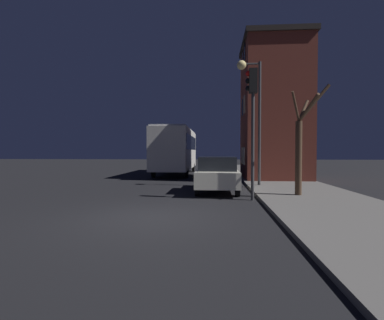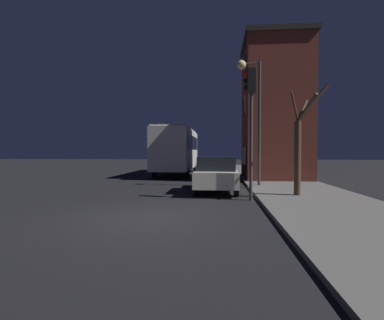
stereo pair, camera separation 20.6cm
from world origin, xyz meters
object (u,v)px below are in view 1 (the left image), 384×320
(traffic_light, at_px, (252,107))
(car_mid_lane, at_px, (215,166))
(streetlamp, at_px, (251,96))
(bare_tree, at_px, (301,144))
(bus, at_px, (176,148))
(car_near_lane, at_px, (217,174))

(traffic_light, distance_m, car_mid_lane, 10.22)
(streetlamp, distance_m, bare_tree, 4.45)
(traffic_light, xyz_separation_m, bus, (-4.47, 12.46, -1.32))
(bus, xyz_separation_m, car_near_lane, (3.20, -10.21, -1.30))
(car_mid_lane, bearing_deg, bare_tree, -70.28)
(traffic_light, bearing_deg, bare_tree, 18.22)
(streetlamp, xyz_separation_m, bus, (-4.91, 8.44, -2.44))
(streetlamp, bearing_deg, bus, 120.17)
(car_mid_lane, bearing_deg, bus, 139.40)
(bus, bearing_deg, car_mid_lane, -40.60)
(streetlamp, distance_m, car_near_lane, 4.48)
(streetlamp, relative_size, traffic_light, 1.28)
(bus, bearing_deg, streetlamp, -59.83)
(bus, bearing_deg, traffic_light, -70.28)
(traffic_light, relative_size, bare_tree, 1.14)
(bare_tree, bearing_deg, streetlamp, 113.92)
(bare_tree, relative_size, bus, 0.44)
(streetlamp, height_order, traffic_light, streetlamp)
(streetlamp, xyz_separation_m, car_mid_lane, (-1.78, 5.76, -3.80))
(streetlamp, height_order, car_near_lane, streetlamp)
(traffic_light, xyz_separation_m, car_near_lane, (-1.26, 2.25, -2.63))
(traffic_light, bearing_deg, bus, 109.72)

